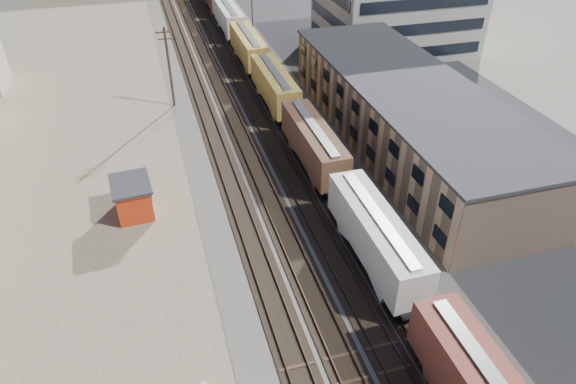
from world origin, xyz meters
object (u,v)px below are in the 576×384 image
object	(u,v)px
freight_train	(260,64)
utility_pole_north	(169,66)
parked_car_blue	(448,81)
maintenance_shed	(133,198)

from	to	relation	value
freight_train	utility_pole_north	xyz separation A→B (m)	(-12.30, -3.90, 2.50)
freight_train	parked_car_blue	size ratio (longest dim) A/B	22.75
freight_train	parked_car_blue	distance (m)	25.79
parked_car_blue	utility_pole_north	bearing A→B (deg)	133.33
freight_train	maintenance_shed	distance (m)	31.52
freight_train	parked_car_blue	xyz separation A→B (m)	(24.45, -7.94, -2.06)
freight_train	utility_pole_north	size ratio (longest dim) A/B	11.97
parked_car_blue	freight_train	bearing A→B (deg)	121.61
maintenance_shed	parked_car_blue	xyz separation A→B (m)	(42.52, 17.86, -0.92)
parked_car_blue	maintenance_shed	bearing A→B (deg)	162.38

